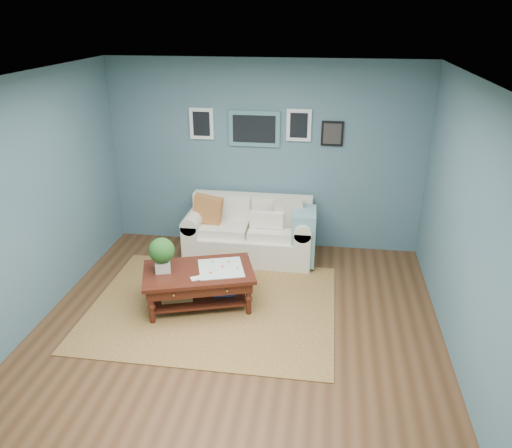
# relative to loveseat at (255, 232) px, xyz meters

# --- Properties ---
(room_shell) EXTENTS (5.00, 5.02, 2.70)m
(room_shell) POSITION_rel_loveseat_xyz_m (0.06, -1.97, 0.98)
(room_shell) COLOR brown
(room_shell) RESTS_ON ground
(area_rug) EXTENTS (2.88, 2.30, 0.01)m
(area_rug) POSITION_rel_loveseat_xyz_m (-0.30, -1.40, -0.37)
(area_rug) COLOR brown
(area_rug) RESTS_ON ground
(loveseat) EXTENTS (1.82, 0.83, 0.93)m
(loveseat) POSITION_rel_loveseat_xyz_m (0.00, 0.00, 0.00)
(loveseat) COLOR white
(loveseat) RESTS_ON ground
(coffee_table) EXTENTS (1.44, 1.09, 0.89)m
(coffee_table) POSITION_rel_loveseat_xyz_m (-0.53, -1.41, 0.01)
(coffee_table) COLOR #37160B
(coffee_table) RESTS_ON ground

